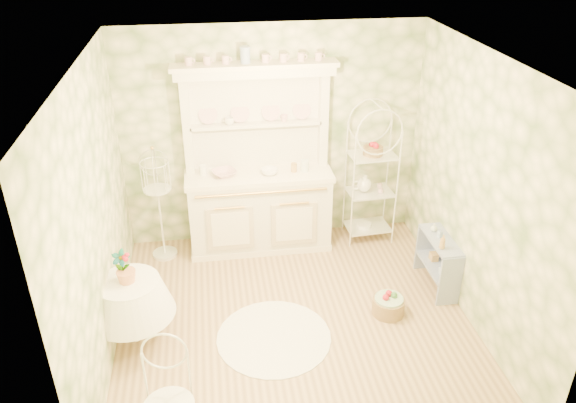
{
  "coord_description": "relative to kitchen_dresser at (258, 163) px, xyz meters",
  "views": [
    {
      "loc": [
        -0.75,
        -4.51,
        3.86
      ],
      "look_at": [
        0.0,
        0.5,
        1.15
      ],
      "focal_mm": 35.0,
      "sensor_mm": 36.0,
      "label": 1
    }
  ],
  "objects": [
    {
      "name": "cup_right",
      "position": [
        0.33,
        0.16,
        0.47
      ],
      "size": [
        0.09,
        0.09,
        0.08
      ],
      "primitive_type": "imported",
      "rotation": [
        0.0,
        0.0,
        -0.01
      ],
      "color": "white",
      "rests_on": "kitchen_dresser"
    },
    {
      "name": "bottle_glass",
      "position": [
        1.85,
        -0.96,
        -0.5
      ],
      "size": [
        0.09,
        0.09,
        0.1
      ],
      "primitive_type": "imported",
      "rotation": [
        0.0,
        0.0,
        0.2
      ],
      "color": "silver",
      "rests_on": "side_shelf"
    },
    {
      "name": "birdcage_stand",
      "position": [
        -1.19,
        -0.06,
        -0.44
      ],
      "size": [
        0.34,
        0.34,
        1.41
      ],
      "primitive_type": "cube",
      "rotation": [
        0.0,
        0.0,
        0.03
      ],
      "color": "white",
      "rests_on": "floor"
    },
    {
      "name": "lace_rug",
      "position": [
        -0.05,
        -1.74,
        -1.14
      ],
      "size": [
        1.52,
        1.52,
        0.01
      ],
      "primitive_type": "cylinder",
      "rotation": [
        0.0,
        0.0,
        -0.42
      ],
      "color": "white",
      "rests_on": "floor"
    },
    {
      "name": "wall_back",
      "position": [
        0.2,
        0.28,
        0.21
      ],
      "size": [
        3.6,
        3.6,
        0.0
      ],
      "primitive_type": "plane",
      "color": "#F8EDC6",
      "rests_on": "floor"
    },
    {
      "name": "round_table",
      "position": [
        -1.41,
        -1.57,
        -0.77
      ],
      "size": [
        0.85,
        0.85,
        0.76
      ],
      "primitive_type": "cylinder",
      "rotation": [
        0.0,
        0.0,
        0.25
      ],
      "color": "white",
      "rests_on": "floor"
    },
    {
      "name": "floor_basket",
      "position": [
        1.19,
        -1.54,
        -1.03
      ],
      "size": [
        0.46,
        0.46,
        0.23
      ],
      "primitive_type": "cylinder",
      "rotation": [
        0.0,
        0.0,
        -0.39
      ],
      "color": "#95774D",
      "rests_on": "floor"
    },
    {
      "name": "cup_left",
      "position": [
        -0.31,
        0.16,
        0.47
      ],
      "size": [
        0.12,
        0.12,
        0.09
      ],
      "primitive_type": "imported",
      "rotation": [
        0.0,
        0.0,
        -0.09
      ],
      "color": "white",
      "rests_on": "kitchen_dresser"
    },
    {
      "name": "kitchen_dresser",
      "position": [
        0.0,
        0.0,
        0.0
      ],
      "size": [
        1.87,
        0.61,
        2.29
      ],
      "primitive_type": "cube",
      "color": "white",
      "rests_on": "floor"
    },
    {
      "name": "bowl_white",
      "position": [
        0.13,
        -0.04,
        -0.13
      ],
      "size": [
        0.23,
        0.23,
        0.07
      ],
      "primitive_type": "imported",
      "rotation": [
        0.0,
        0.0,
        0.15
      ],
      "color": "white",
      "rests_on": "kitchen_dresser"
    },
    {
      "name": "potted_geranium",
      "position": [
        -1.44,
        -1.55,
        -0.3
      ],
      "size": [
        0.19,
        0.15,
        0.33
      ],
      "primitive_type": "imported",
      "rotation": [
        0.0,
        0.0,
        -0.18
      ],
      "color": "#3F7238",
      "rests_on": "round_table"
    },
    {
      "name": "wall_right",
      "position": [
        2.0,
        -1.52,
        0.21
      ],
      "size": [
        3.6,
        3.6,
        0.0
      ],
      "primitive_type": "plane",
      "color": "#F8EDC6",
      "rests_on": "floor"
    },
    {
      "name": "bowl_floral",
      "position": [
        -0.41,
        -0.01,
        -0.13
      ],
      "size": [
        0.35,
        0.35,
        0.07
      ],
      "primitive_type": "imported",
      "rotation": [
        0.0,
        0.0,
        0.36
      ],
      "color": "white",
      "rests_on": "kitchen_dresser"
    },
    {
      "name": "wall_left",
      "position": [
        -1.6,
        -1.52,
        0.21
      ],
      "size": [
        3.6,
        3.6,
        0.0
      ],
      "primitive_type": "plane",
      "color": "#F8EDC6",
      "rests_on": "floor"
    },
    {
      "name": "bottle_amber",
      "position": [
        1.81,
        -1.31,
        -0.46
      ],
      "size": [
        0.07,
        0.07,
        0.16
      ],
      "primitive_type": "imported",
      "rotation": [
        0.0,
        0.0,
        0.21
      ],
      "color": "#B38B49",
      "rests_on": "side_shelf"
    },
    {
      "name": "wall_front",
      "position": [
        0.2,
        -3.32,
        0.21
      ],
      "size": [
        3.6,
        3.6,
        0.0
      ],
      "primitive_type": "plane",
      "color": "#F8EDC6",
      "rests_on": "floor"
    },
    {
      "name": "floor",
      "position": [
        0.2,
        -1.52,
        -1.15
      ],
      "size": [
        3.6,
        3.6,
        0.0
      ],
      "primitive_type": "plane",
      "color": "tan",
      "rests_on": "ground"
    },
    {
      "name": "ceiling",
      "position": [
        0.2,
        -1.52,
        1.56
      ],
      "size": [
        3.6,
        3.6,
        0.0
      ],
      "primitive_type": "plane",
      "color": "white",
      "rests_on": "floor"
    },
    {
      "name": "bottle_blue",
      "position": [
        1.87,
        -1.09,
        -0.49
      ],
      "size": [
        0.06,
        0.06,
        0.11
      ],
      "primitive_type": "imported",
      "rotation": [
        0.0,
        0.0,
        0.27
      ],
      "color": "#91A7CC",
      "rests_on": "side_shelf"
    },
    {
      "name": "bakers_rack",
      "position": [
        1.39,
        0.0,
        -0.29
      ],
      "size": [
        0.56,
        0.41,
        1.71
      ],
      "primitive_type": "cube",
      "rotation": [
        0.0,
        0.0,
        0.07
      ],
      "color": "white",
      "rests_on": "floor"
    },
    {
      "name": "side_shelf",
      "position": [
        1.87,
        -1.14,
        -0.83
      ],
      "size": [
        0.33,
        0.75,
        0.62
      ],
      "primitive_type": "cube",
      "rotation": [
        0.0,
        0.0,
        -0.08
      ],
      "color": "#8B99BB",
      "rests_on": "floor"
    }
  ]
}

